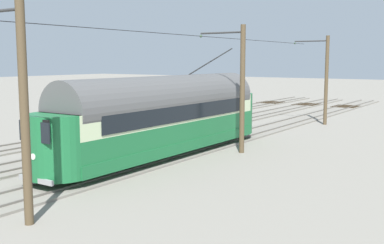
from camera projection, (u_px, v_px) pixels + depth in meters
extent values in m
plane|color=gray|center=(124.00, 145.00, 28.99)|extent=(220.00, 220.00, 0.00)
cube|color=slate|center=(184.00, 152.00, 26.53)|extent=(2.80, 80.00, 0.10)
cube|color=#59544C|center=(173.00, 149.00, 26.92)|extent=(0.07, 80.00, 0.08)
cube|color=#59544C|center=(194.00, 151.00, 26.12)|extent=(0.07, 80.00, 0.08)
cube|color=#2D2316|center=(349.00, 106.00, 52.84)|extent=(2.50, 0.24, 0.08)
cube|color=#2D2316|center=(347.00, 106.00, 52.31)|extent=(2.50, 0.24, 0.08)
cube|color=#2D2316|center=(346.00, 106.00, 51.77)|extent=(2.50, 0.24, 0.08)
cube|color=#2D2316|center=(344.00, 107.00, 51.24)|extent=(2.50, 0.24, 0.08)
cube|color=#2D2316|center=(342.00, 107.00, 50.71)|extent=(2.50, 0.24, 0.08)
cube|color=slate|center=(124.00, 144.00, 28.98)|extent=(2.80, 80.00, 0.10)
cube|color=#59544C|center=(115.00, 141.00, 29.37)|extent=(0.07, 80.00, 0.08)
cube|color=#59544C|center=(133.00, 143.00, 28.57)|extent=(0.07, 80.00, 0.08)
cube|color=#2D2316|center=(310.00, 103.00, 55.29)|extent=(2.50, 0.24, 0.08)
cube|color=#2D2316|center=(308.00, 104.00, 54.76)|extent=(2.50, 0.24, 0.08)
cube|color=#2D2316|center=(306.00, 104.00, 54.22)|extent=(2.50, 0.24, 0.08)
cube|color=#2D2316|center=(304.00, 105.00, 53.69)|extent=(2.50, 0.24, 0.08)
cube|color=#2D2316|center=(302.00, 105.00, 53.16)|extent=(2.50, 0.24, 0.08)
cube|color=slate|center=(74.00, 137.00, 31.43)|extent=(2.80, 80.00, 0.10)
cube|color=#59544C|center=(66.00, 135.00, 31.82)|extent=(0.07, 80.00, 0.08)
cube|color=#59544C|center=(81.00, 137.00, 31.02)|extent=(0.07, 80.00, 0.08)
cube|color=#2D2316|center=(275.00, 102.00, 57.74)|extent=(2.50, 0.24, 0.08)
cube|color=#2D2316|center=(273.00, 102.00, 57.21)|extent=(2.50, 0.24, 0.08)
cube|color=#2D2316|center=(271.00, 102.00, 56.67)|extent=(2.50, 0.24, 0.08)
cube|color=#2D2316|center=(268.00, 103.00, 56.14)|extent=(2.50, 0.24, 0.08)
cube|color=#2D2316|center=(266.00, 103.00, 55.61)|extent=(2.50, 0.24, 0.08)
cube|color=#196033|center=(166.00, 144.00, 25.13)|extent=(2.65, 14.33, 0.55)
cube|color=#196033|center=(166.00, 130.00, 25.04)|extent=(2.55, 14.33, 0.95)
cube|color=#B7C699|center=(166.00, 111.00, 24.91)|extent=(2.55, 14.33, 1.05)
cylinder|color=#4C4C4C|center=(166.00, 101.00, 24.84)|extent=(2.65, 14.04, 2.65)
cylinder|color=#196033|center=(59.00, 145.00, 19.15)|extent=(2.55, 2.55, 2.55)
cylinder|color=#196033|center=(232.00, 113.00, 30.86)|extent=(2.55, 2.55, 2.55)
cube|color=black|center=(35.00, 123.00, 18.09)|extent=(1.63, 0.08, 0.36)
cube|color=black|center=(34.00, 132.00, 18.10)|extent=(1.73, 0.06, 0.80)
cube|color=black|center=(147.00, 110.00, 25.62)|extent=(0.04, 12.04, 0.80)
cube|color=black|center=(186.00, 113.00, 24.19)|extent=(0.04, 12.04, 0.80)
cylinder|color=silver|center=(33.00, 157.00, 18.15)|extent=(0.24, 0.06, 0.24)
cube|color=gray|center=(36.00, 180.00, 18.32)|extent=(1.94, 0.12, 0.20)
cylinder|color=black|center=(212.00, 61.00, 28.32)|extent=(0.07, 4.84, 1.59)
cylinder|color=black|center=(93.00, 160.00, 21.78)|extent=(0.10, 0.76, 0.76)
cylinder|color=black|center=(116.00, 164.00, 20.98)|extent=(0.10, 0.76, 0.76)
cylinder|color=black|center=(202.00, 134.00, 29.32)|extent=(0.10, 0.76, 0.76)
cylinder|color=black|center=(222.00, 137.00, 28.52)|extent=(0.10, 0.76, 0.76)
cylinder|color=#4C3D28|center=(326.00, 81.00, 37.57)|extent=(0.28, 0.28, 7.00)
cylinder|color=#2D2D2D|center=(311.00, 41.00, 37.91)|extent=(2.70, 0.10, 0.10)
sphere|color=#334733|center=(295.00, 43.00, 38.68)|extent=(0.16, 0.16, 0.16)
cylinder|color=#4C3D28|center=(242.00, 90.00, 26.02)|extent=(0.28, 0.28, 7.00)
cylinder|color=#2D2D2D|center=(221.00, 33.00, 26.37)|extent=(2.70, 0.10, 0.10)
sphere|color=#334733|center=(201.00, 36.00, 27.14)|extent=(0.16, 0.16, 0.16)
cylinder|color=#4C3D28|center=(24.00, 113.00, 14.48)|extent=(0.28, 0.28, 7.00)
cylinder|color=black|center=(116.00, 30.00, 21.37)|extent=(0.03, 46.10, 0.03)
cylinder|color=black|center=(311.00, 41.00, 37.91)|extent=(2.70, 0.02, 0.02)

